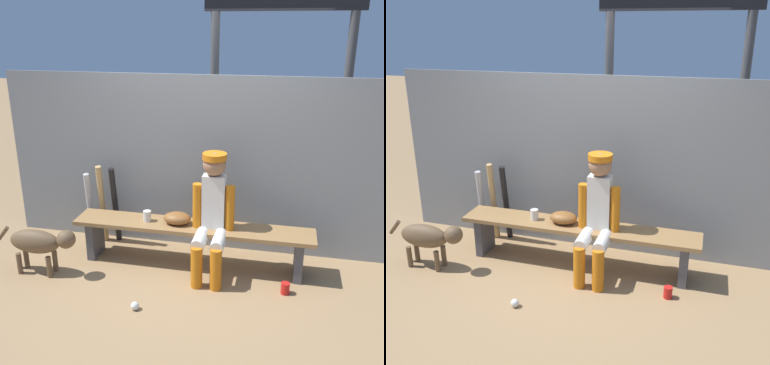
{
  "view_description": "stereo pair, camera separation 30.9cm",
  "coord_description": "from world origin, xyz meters",
  "views": [
    {
      "loc": [
        0.85,
        -3.89,
        2.32
      ],
      "look_at": [
        0.0,
        0.0,
        0.9
      ],
      "focal_mm": 41.18,
      "sensor_mm": 36.0,
      "label": 1
    },
    {
      "loc": [
        1.15,
        -3.81,
        2.32
      ],
      "look_at": [
        0.0,
        0.0,
        0.9
      ],
      "focal_mm": 41.18,
      "sensor_mm": 36.0,
      "label": 2
    }
  ],
  "objects": [
    {
      "name": "ground_plane",
      "position": [
        0.0,
        0.0,
        0.0
      ],
      "size": [
        30.0,
        30.0,
        0.0
      ],
      "primitive_type": "plane",
      "color": "#9E7A51"
    },
    {
      "name": "chainlink_fence",
      "position": [
        0.0,
        0.47,
        0.94
      ],
      "size": [
        4.34,
        0.03,
        1.87
      ],
      "primitive_type": "cube",
      "color": "gray",
      "rests_on": "ground_plane"
    },
    {
      "name": "dugout_bench",
      "position": [
        0.0,
        0.0,
        0.35
      ],
      "size": [
        2.41,
        0.36,
        0.45
      ],
      "color": "olive",
      "rests_on": "ground_plane"
    },
    {
      "name": "player_seated",
      "position": [
        0.22,
        -0.11,
        0.65
      ],
      "size": [
        0.41,
        0.55,
        1.21
      ],
      "color": "silver",
      "rests_on": "ground_plane"
    },
    {
      "name": "baseball_glove",
      "position": [
        -0.15,
        0.0,
        0.51
      ],
      "size": [
        0.28,
        0.2,
        0.12
      ],
      "primitive_type": "ellipsoid",
      "color": "brown",
      "rests_on": "dugout_bench"
    },
    {
      "name": "bat_aluminum_black",
      "position": [
        -0.94,
        0.32,
        0.45
      ],
      "size": [
        0.08,
        0.2,
        0.9
      ],
      "primitive_type": "cylinder",
      "rotation": [
        0.15,
        0.0,
        0.08
      ],
      "color": "black",
      "rests_on": "ground_plane"
    },
    {
      "name": "bat_wood_tan",
      "position": [
        -1.08,
        0.3,
        0.46
      ],
      "size": [
        0.09,
        0.18,
        0.92
      ],
      "primitive_type": "cylinder",
      "rotation": [
        0.12,
        0.0,
        0.15
      ],
      "color": "tan",
      "rests_on": "ground_plane"
    },
    {
      "name": "bat_aluminum_silver",
      "position": [
        -1.23,
        0.29,
        0.41
      ],
      "size": [
        0.08,
        0.15,
        0.82
      ],
      "primitive_type": "cylinder",
      "rotation": [
        0.11,
        0.0,
        0.09
      ],
      "color": "#B7B7BC",
      "rests_on": "ground_plane"
    },
    {
      "name": "baseball",
      "position": [
        -0.32,
        -0.85,
        0.04
      ],
      "size": [
        0.07,
        0.07,
        0.07
      ],
      "primitive_type": "sphere",
      "color": "white",
      "rests_on": "ground_plane"
    },
    {
      "name": "cup_on_ground",
      "position": [
        0.94,
        -0.32,
        0.06
      ],
      "size": [
        0.08,
        0.08,
        0.11
      ],
      "primitive_type": "cylinder",
      "color": "red",
      "rests_on": "ground_plane"
    },
    {
      "name": "cup_on_bench",
      "position": [
        -0.47,
        -0.0,
        0.51
      ],
      "size": [
        0.08,
        0.08,
        0.11
      ],
      "primitive_type": "cylinder",
      "color": "silver",
      "rests_on": "dugout_bench"
    },
    {
      "name": "scoreboard",
      "position": [
        0.78,
        1.27,
        2.57
      ],
      "size": [
        1.99,
        0.27,
        3.71
      ],
      "color": "#3F3F42",
      "rests_on": "ground_plane"
    },
    {
      "name": "dog",
      "position": [
        -1.41,
        -0.46,
        0.34
      ],
      "size": [
        0.84,
        0.2,
        0.49
      ],
      "color": "brown",
      "rests_on": "ground_plane"
    }
  ]
}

